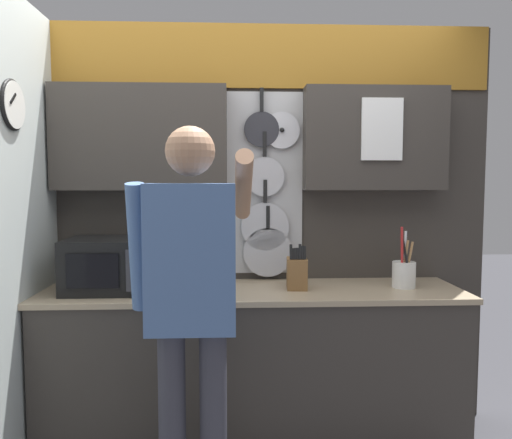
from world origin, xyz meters
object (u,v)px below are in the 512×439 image
at_px(knife_block, 297,273).
at_px(person, 192,288).
at_px(microwave, 112,265).
at_px(utensil_crock, 404,273).

xyz_separation_m(knife_block, person, (-0.53, -0.59, 0.05)).
bearing_deg(person, knife_block, 47.61).
height_order(microwave, person, person).
relative_size(microwave, utensil_crock, 1.38).
height_order(knife_block, utensil_crock, utensil_crock).
distance_m(utensil_crock, person, 1.28).
xyz_separation_m(knife_block, utensil_crock, (0.61, 0.00, -0.01)).
bearing_deg(microwave, knife_block, 0.00).
bearing_deg(knife_block, utensil_crock, 0.03).
relative_size(microwave, person, 0.28).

